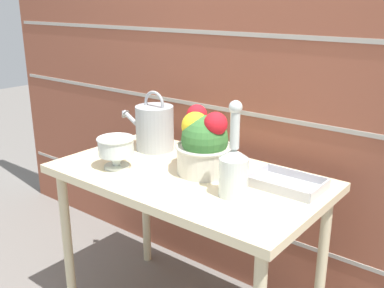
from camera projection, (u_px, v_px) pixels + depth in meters
name	position (u px, v px, depth m)	size (l,w,h in m)	color
brick_wall	(248.00, 73.00, 2.09)	(3.60, 0.08, 2.20)	brown
patio_table	(187.00, 191.00, 1.89)	(1.14, 0.64, 0.74)	beige
watering_can	(154.00, 127.00, 2.14)	(0.33, 0.18, 0.29)	#9EA3A8
crystal_pedestal_bowl	(116.00, 148.00, 1.90)	(0.16, 0.16, 0.14)	silver
flower_planter	(204.00, 144.00, 1.84)	(0.24, 0.24, 0.28)	beige
glass_decanter	(234.00, 167.00, 1.62)	(0.11, 0.11, 0.36)	silver
wire_tray	(287.00, 184.00, 1.73)	(0.27, 0.18, 0.04)	#B7B7BC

